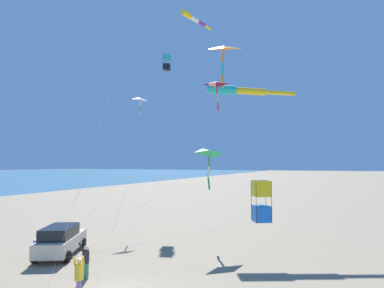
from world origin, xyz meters
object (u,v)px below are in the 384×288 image
at_px(cooler_box, 39,243).
at_px(kite_windsock_rainbow_low_near, 237,91).
at_px(kite_delta_blue_topmost, 140,100).
at_px(kite_box_green_low_center, 261,201).
at_px(parked_car, 61,240).
at_px(kite_windsock_small_distant, 193,19).
at_px(kite_delta_yellow_midlevel, 216,85).
at_px(person_child_green_jacket, 79,275).
at_px(person_adult_flyer, 86,259).
at_px(kite_delta_white_trailing, 223,49).
at_px(kite_box_red_high_left, 167,62).
at_px(kite_delta_magenta_far_left, 209,153).

relative_size(cooler_box, kite_windsock_rainbow_low_near, 0.05).
bearing_deg(kite_delta_blue_topmost, kite_box_green_low_center, 141.48).
relative_size(parked_car, kite_windsock_rainbow_low_near, 0.34).
relative_size(kite_windsock_small_distant, kite_box_green_low_center, 1.42).
height_order(cooler_box, kite_delta_yellow_midlevel, kite_delta_yellow_midlevel).
bearing_deg(person_child_green_jacket, person_adult_flyer, -51.98).
height_order(kite_delta_white_trailing, kite_delta_yellow_midlevel, kite_delta_white_trailing).
relative_size(parked_car, kite_box_red_high_left, 0.24).
bearing_deg(cooler_box, kite_delta_yellow_midlevel, -169.57).
relative_size(parked_car, kite_box_green_low_center, 0.36).
xyz_separation_m(kite_delta_white_trailing, kite_delta_yellow_midlevel, (-0.89, 4.23, -3.95)).
bearing_deg(kite_delta_magenta_far_left, kite_delta_white_trailing, -144.27).
distance_m(parked_car, person_adult_flyer, 4.68).
distance_m(kite_delta_white_trailing, kite_delta_yellow_midlevel, 5.86).
distance_m(kite_windsock_rainbow_low_near, kite_delta_white_trailing, 4.76).
xyz_separation_m(parked_car, kite_delta_blue_topmost, (2.11, -11.50, 11.35)).
bearing_deg(kite_box_green_low_center, kite_delta_magenta_far_left, -53.34).
bearing_deg(kite_delta_blue_topmost, kite_delta_magenta_far_left, 153.59).
distance_m(parked_car, kite_box_red_high_left, 24.66).
height_order(kite_delta_yellow_midlevel, kite_delta_blue_topmost, kite_delta_blue_topmost).
bearing_deg(person_child_green_jacket, cooler_box, -29.61).
distance_m(person_child_green_jacket, kite_box_red_high_left, 28.62).
xyz_separation_m(cooler_box, kite_delta_yellow_midlevel, (-12.34, -2.27, 10.38)).
distance_m(person_adult_flyer, kite_box_red_high_left, 26.91).
height_order(parked_car, kite_windsock_rainbow_low_near, kite_windsock_rainbow_low_near).
height_order(kite_delta_magenta_far_left, kite_windsock_small_distant, kite_windsock_small_distant).
bearing_deg(kite_windsock_small_distant, person_child_green_jacket, 92.09).
xyz_separation_m(parked_car, kite_box_green_low_center, (-12.51, 0.14, 3.05)).
bearing_deg(person_adult_flyer, kite_box_green_low_center, -166.40).
distance_m(kite_delta_white_trailing, kite_delta_magenta_far_left, 8.13).
height_order(person_child_green_jacket, kite_windsock_small_distant, kite_windsock_small_distant).
bearing_deg(kite_delta_white_trailing, kite_delta_yellow_midlevel, 101.85).
xyz_separation_m(kite_delta_magenta_far_left, kite_windsock_small_distant, (2.21, -1.99, 11.77)).
distance_m(kite_box_red_high_left, kite_delta_yellow_midlevel, 19.79).
bearing_deg(kite_box_green_low_center, kite_delta_white_trailing, -60.90).
distance_m(cooler_box, kite_delta_blue_topmost, 16.06).
bearing_deg(kite_delta_blue_topmost, kite_windsock_small_distant, 159.52).
xyz_separation_m(kite_windsock_small_distant, kite_delta_blue_topmost, (7.24, -2.71, -5.97)).
relative_size(kite_box_red_high_left, kite_delta_white_trailing, 1.28).
height_order(person_child_green_jacket, kite_box_green_low_center, kite_box_green_low_center).
xyz_separation_m(cooler_box, kite_delta_blue_topmost, (-1.06, -10.53, 12.09)).
height_order(person_child_green_jacket, kite_delta_blue_topmost, kite_delta_blue_topmost).
bearing_deg(kite_delta_magenta_far_left, kite_box_red_high_left, -47.52).
relative_size(cooler_box, kite_windsock_small_distant, 0.03).
relative_size(cooler_box, kite_box_green_low_center, 0.05).
bearing_deg(person_child_green_jacket, kite_windsock_small_distant, -87.91).
height_order(kite_windsock_rainbow_low_near, kite_windsock_small_distant, kite_windsock_small_distant).
height_order(kite_box_red_high_left, kite_delta_white_trailing, kite_box_red_high_left).
bearing_deg(cooler_box, kite_box_red_high_left, -92.87).
bearing_deg(cooler_box, kite_box_green_low_center, 175.95).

